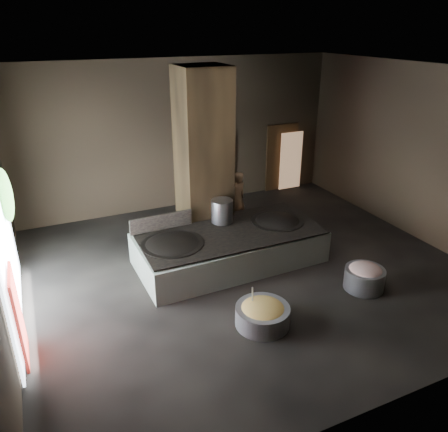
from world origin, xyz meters
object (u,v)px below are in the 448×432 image
wok_right (277,224)px  stock_pot (222,211)px  hearth_platform (229,248)px  veg_basin (262,316)px  wok_left (172,247)px  cook (237,199)px  meat_basin (364,279)px

wok_right → stock_pot: 1.44m
hearth_platform → veg_basin: hearth_platform is taller
wok_left → hearth_platform: bearing=2.0°
hearth_platform → veg_basin: bearing=-101.8°
wok_left → veg_basin: bearing=-67.7°
veg_basin → wok_left: bearing=112.3°
cook → meat_basin: size_ratio=1.85×
stock_pot → meat_basin: bearing=-52.8°
wok_right → veg_basin: (-1.80, -2.53, -0.56)m
stock_pot → hearth_platform: bearing=-95.2°
hearth_platform → veg_basin: size_ratio=4.17×
wok_left → veg_basin: wok_left is taller
wok_right → meat_basin: wok_right is taller
hearth_platform → cook: size_ratio=2.75×
wok_right → wok_left: bearing=-178.0°
cook → meat_basin: bearing=87.9°
stock_pot → veg_basin: 3.21m
wok_left → cook: size_ratio=0.87×
veg_basin → wok_right: bearing=54.6°
stock_pot → meat_basin: (2.15, -2.84, -0.89)m
hearth_platform → wok_right: size_ratio=3.41×
hearth_platform → meat_basin: bearing=-47.5°
stock_pot → meat_basin: size_ratio=0.66×
stock_pot → cook: (1.06, 1.31, -0.33)m
hearth_platform → meat_basin: (2.20, -2.29, -0.15)m
wok_right → cook: bearing=97.7°
wok_right → stock_pot: bearing=159.0°
cook → veg_basin: cook is taller
hearth_platform → cook: cook is taller
wok_left → meat_basin: (3.65, -2.24, -0.51)m
wok_left → veg_basin: 2.69m
wok_left → cook: bearing=36.7°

